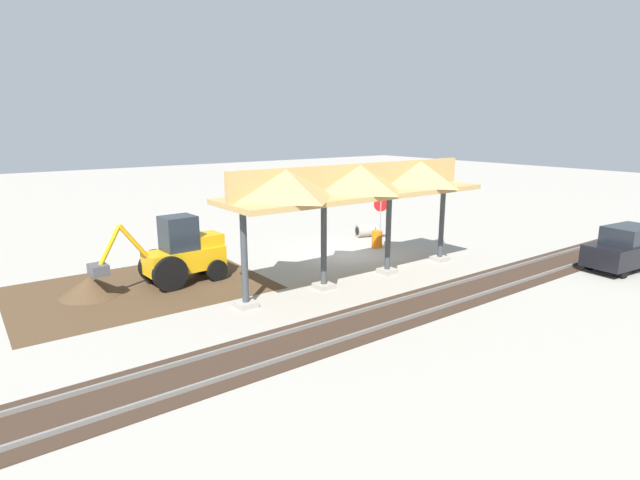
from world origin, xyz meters
The scene contains 10 objects.
ground_plane centered at (0.00, 0.00, 0.00)m, with size 120.00×120.00×0.00m, color #9E998E.
dirt_work_zone centered at (10.09, -0.84, 0.00)m, with size 9.59×7.00×0.01m, color #4C3823.
platform_canopy centered at (2.42, 3.56, 4.16)m, with size 11.75×3.20×4.90m.
rail_tracks centered at (0.00, 7.22, 0.03)m, with size 60.00×2.58×0.15m.
stop_sign centered at (-3.06, -0.86, 1.83)m, with size 0.61×0.50×2.53m.
backhoe centered at (8.45, -0.54, 1.26)m, with size 5.37×1.86×2.82m.
dirt_mound centered at (11.89, -1.14, 0.00)m, with size 4.63×4.63×1.52m, color #4C3823.
concrete_pipe centered at (-3.46, -2.55, 0.37)m, with size 1.19×1.00×0.75m.
distant_parked_car centered at (-8.44, 9.53, 0.98)m, with size 4.35×2.15×1.98m.
traffic_barrel centered at (-2.22, -0.20, 0.45)m, with size 0.56×0.56×0.90m, color orange.
Camera 1 is at (15.68, 18.80, 6.42)m, focal length 28.00 mm.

